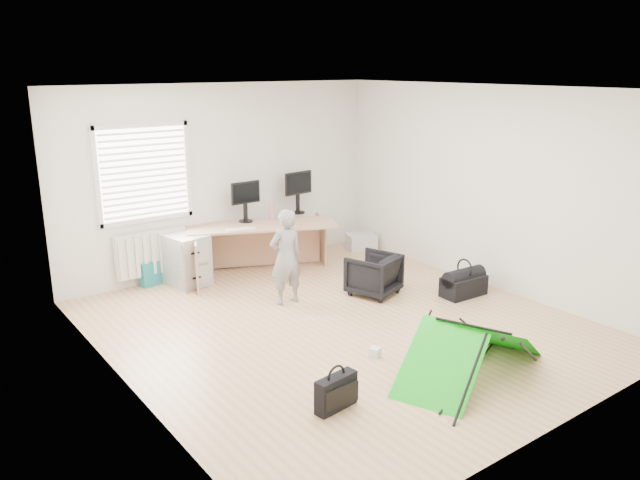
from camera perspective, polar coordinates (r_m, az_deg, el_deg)
ground at (r=7.37m, az=1.87°, el=-7.81°), size 5.50×5.50×0.00m
back_wall at (r=9.20m, az=-8.80°, el=5.61°), size 5.00×0.02×2.70m
window at (r=8.65m, az=-15.79°, el=5.89°), size 1.20×0.06×1.20m
radiator at (r=8.86m, az=-15.16°, el=-1.16°), size 1.00×0.12×0.60m
desk at (r=9.07m, az=-5.25°, el=-0.82°), size 2.23×1.49×0.73m
filing_cabinet at (r=8.78m, az=-12.19°, el=-1.76°), size 0.56×0.68×0.71m
monitor_left at (r=9.12m, az=-6.84°, el=3.00°), size 0.46×0.11×0.44m
monitor_right at (r=9.59m, az=-2.05°, el=3.85°), size 0.50×0.16×0.47m
keyboard at (r=8.72m, az=-7.24°, el=0.97°), size 0.43×0.24×0.02m
thermos at (r=9.30m, az=-4.45°, el=2.70°), size 0.07×0.07×0.24m
office_chair at (r=8.26m, az=4.92°, el=-3.15°), size 0.75×0.76×0.55m
person at (r=7.83m, az=-3.15°, el=-1.57°), size 0.46×0.31×1.23m
kite at (r=6.33m, az=13.66°, el=-9.83°), size 1.85×1.34×0.52m
storage_crate at (r=10.29m, az=3.80°, el=-0.14°), size 0.54×0.45×0.26m
tote_bag at (r=8.90m, az=-15.23°, el=-2.98°), size 0.31×0.18×0.34m
laptop_bag at (r=5.66m, az=1.47°, el=-13.76°), size 0.43×0.18×0.32m
white_box at (r=6.63m, az=5.06°, el=-10.19°), size 0.13×0.13×0.10m
duffel_bag at (r=8.44m, az=12.99°, el=-4.12°), size 0.62×0.33×0.26m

